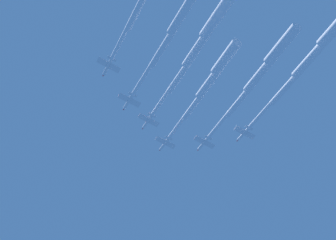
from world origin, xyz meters
TOP-DOWN VIEW (x-y plane):
  - jet_lead at (1.76, 23.34)m, footprint 25.27×62.70m
  - jet_port_inner at (16.79, 32.57)m, footprint 25.98×66.86m
  - jet_starboard_inner at (-5.10, 40.49)m, footprint 27.03×67.82m
  - jet_port_mid at (32.50, 43.04)m, footprint 27.72×72.91m
  - jet_starboard_mid at (-12.39, 56.31)m, footprint 28.13×70.92m

SIDE VIEW (x-z plane):
  - jet_starboard_inner at x=-5.10m, z-range 192.32..196.63m
  - jet_port_mid at x=32.50m, z-range 192.65..196.86m
  - jet_starboard_mid at x=-12.39m, z-range 193.28..197.61m
  - jet_port_inner at x=16.79m, z-range 195.40..199.67m
  - jet_lead at x=1.76m, z-range 195.79..200.09m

